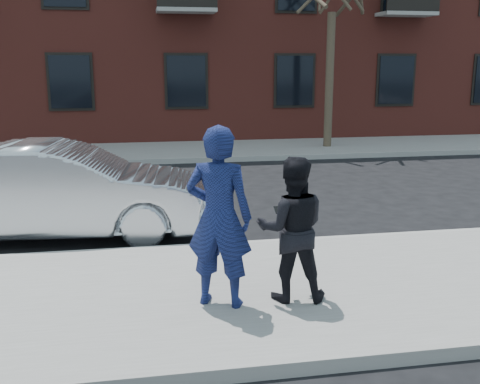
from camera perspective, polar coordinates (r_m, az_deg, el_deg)
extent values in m
plane|color=black|center=(7.18, 3.04, -9.96)|extent=(100.00, 100.00, 0.00)
cube|color=gray|center=(6.93, 3.53, -10.18)|extent=(50.00, 3.50, 0.15)
cube|color=#999691|center=(8.57, 0.68, -5.54)|extent=(50.00, 0.10, 0.15)
cube|color=gray|center=(17.96, -5.18, 4.18)|extent=(50.00, 3.50, 0.15)
cube|color=#999691|center=(16.19, -4.61, 3.23)|extent=(50.00, 0.10, 0.15)
cube|color=black|center=(20.13, 5.58, 11.19)|extent=(1.30, 0.06, 1.70)
cylinder|color=#34291F|center=(18.46, 9.07, 11.09)|extent=(0.26, 0.26, 4.20)
imported|color=#B7BABF|center=(9.53, -17.62, 0.10)|extent=(4.84, 2.05, 1.55)
imported|color=navy|center=(6.12, -2.15, -2.56)|extent=(0.87, 0.74, 2.02)
cube|color=black|center=(6.26, -2.09, 0.93)|extent=(0.11, 0.14, 0.08)
imported|color=black|center=(6.34, 5.28, -3.78)|extent=(0.90, 0.76, 1.65)
cube|color=black|center=(6.45, 3.84, -1.83)|extent=(0.07, 0.14, 0.06)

